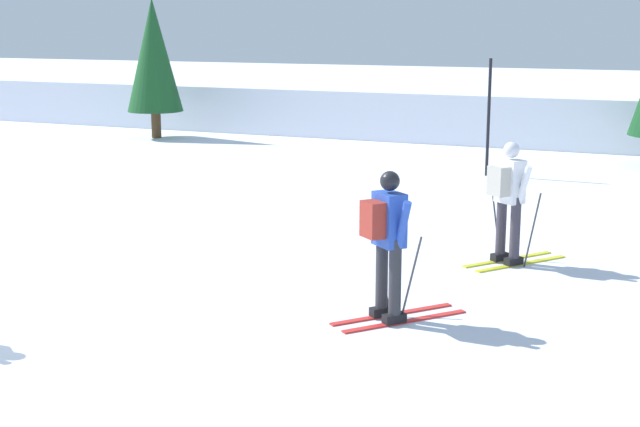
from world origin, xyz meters
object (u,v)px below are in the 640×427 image
object	(u,v)px
skier_blue	(387,239)
conifer_far_right	(154,55)
skier_white	(508,197)
trail_marker_pole	(489,118)

from	to	relation	value
skier_blue	conifer_far_right	size ratio (longest dim) A/B	0.43
skier_white	trail_marker_pole	size ratio (longest dim) A/B	0.67
skier_white	conifer_far_right	distance (m)	15.93
skier_blue	trail_marker_pole	world-z (taller)	trail_marker_pole
skier_white	trail_marker_pole	bearing A→B (deg)	105.53
trail_marker_pole	conifer_far_right	xyz separation A→B (m)	(-10.40, 2.68, 1.10)
trail_marker_pole	skier_blue	bearing A→B (deg)	-82.69
trail_marker_pole	conifer_far_right	world-z (taller)	conifer_far_right
conifer_far_right	trail_marker_pole	bearing A→B (deg)	-14.43
skier_white	trail_marker_pole	xyz separation A→B (m)	(-2.01, 7.22, 0.32)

